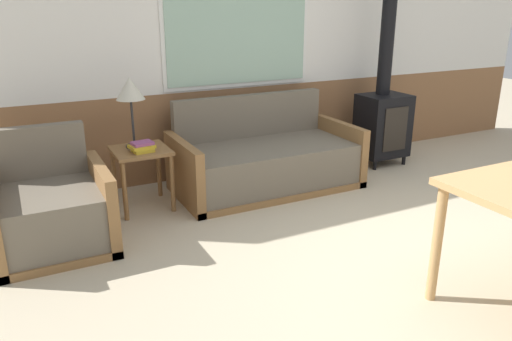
{
  "coord_description": "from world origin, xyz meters",
  "views": [
    {
      "loc": [
        -2.55,
        -2.04,
        1.73
      ],
      "look_at": [
        -1.01,
        1.03,
        0.56
      ],
      "focal_mm": 35.0,
      "sensor_mm": 36.0,
      "label": 1
    }
  ],
  "objects_px": {
    "couch": "(266,162)",
    "side_table": "(141,161)",
    "wood_stove": "(384,105)",
    "table_lamp": "(130,91)",
    "armchair": "(52,213)"
  },
  "relations": [
    {
      "from": "couch",
      "to": "table_lamp",
      "type": "xyz_separation_m",
      "value": [
        -1.21,
        0.12,
        0.76
      ]
    },
    {
      "from": "couch",
      "to": "side_table",
      "type": "height_order",
      "value": "couch"
    },
    {
      "from": "couch",
      "to": "armchair",
      "type": "xyz_separation_m",
      "value": [
        -1.96,
        -0.39,
        0.01
      ]
    },
    {
      "from": "armchair",
      "to": "table_lamp",
      "type": "bearing_deg",
      "value": 27.12
    },
    {
      "from": "table_lamp",
      "to": "wood_stove",
      "type": "relative_size",
      "value": 0.25
    },
    {
      "from": "side_table",
      "to": "couch",
      "type": "bearing_deg",
      "value": -2.0
    },
    {
      "from": "couch",
      "to": "side_table",
      "type": "bearing_deg",
      "value": 178.0
    },
    {
      "from": "couch",
      "to": "armchair",
      "type": "distance_m",
      "value": 2.0
    },
    {
      "from": "couch",
      "to": "wood_stove",
      "type": "relative_size",
      "value": 0.74
    },
    {
      "from": "armchair",
      "to": "table_lamp",
      "type": "xyz_separation_m",
      "value": [
        0.75,
        0.51,
        0.75
      ]
    },
    {
      "from": "armchair",
      "to": "side_table",
      "type": "height_order",
      "value": "armchair"
    },
    {
      "from": "table_lamp",
      "to": "wood_stove",
      "type": "height_order",
      "value": "wood_stove"
    },
    {
      "from": "couch",
      "to": "wood_stove",
      "type": "bearing_deg",
      "value": 4.25
    },
    {
      "from": "armchair",
      "to": "wood_stove",
      "type": "relative_size",
      "value": 0.36
    },
    {
      "from": "couch",
      "to": "wood_stove",
      "type": "height_order",
      "value": "wood_stove"
    }
  ]
}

